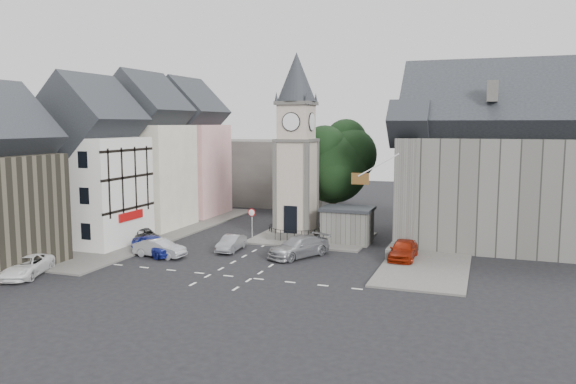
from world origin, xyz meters
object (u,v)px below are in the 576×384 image
at_px(pedestrian, 428,237).
at_px(car_east_red, 403,250).
at_px(stone_shelter, 347,225).
at_px(car_west_blue, 155,245).
at_px(clock_tower, 296,147).

bearing_deg(pedestrian, car_east_red, 52.70).
bearing_deg(stone_shelter, car_west_blue, -144.00).
height_order(clock_tower, pedestrian, clock_tower).
distance_m(clock_tower, pedestrian, 13.63).
height_order(stone_shelter, car_west_blue, stone_shelter).
bearing_deg(clock_tower, stone_shelter, -5.84).
xyz_separation_m(car_west_blue, pedestrian, (19.72, 10.13, 0.04)).
relative_size(clock_tower, stone_shelter, 3.78).
bearing_deg(clock_tower, pedestrian, 0.91).
height_order(car_west_blue, pedestrian, pedestrian).
bearing_deg(car_west_blue, pedestrian, -38.00).
xyz_separation_m(clock_tower, pedestrian, (11.50, 0.18, -7.31)).
bearing_deg(car_west_blue, clock_tower, -14.76).
bearing_deg(car_east_red, stone_shelter, 140.49).
bearing_deg(car_west_blue, stone_shelter, -29.20).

